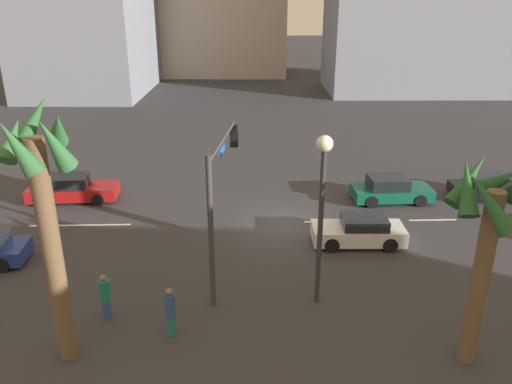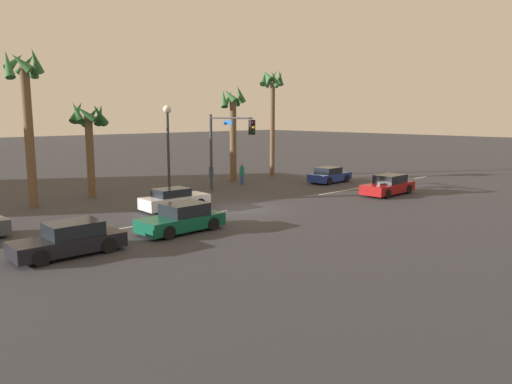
% 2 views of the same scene
% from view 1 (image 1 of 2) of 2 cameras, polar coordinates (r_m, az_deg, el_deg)
% --- Properties ---
extents(ground_plane, '(220.00, 220.00, 0.00)m').
position_cam_1_polar(ground_plane, '(24.67, 3.20, -3.43)').
color(ground_plane, '#333338').
extents(lane_stripe_1, '(1.99, 0.14, 0.01)m').
position_cam_1_polar(lane_stripe_1, '(28.01, 26.93, -2.72)').
color(lane_stripe_1, silver).
rests_on(lane_stripe_1, ground_plane).
extents(lane_stripe_2, '(2.35, 0.14, 0.01)m').
position_cam_1_polar(lane_stripe_2, '(26.34, 19.32, -3.00)').
color(lane_stripe_2, silver).
rests_on(lane_stripe_2, ground_plane).
extents(lane_stripe_3, '(2.39, 0.14, 0.01)m').
position_cam_1_polar(lane_stripe_3, '(24.95, 8.19, -3.32)').
color(lane_stripe_3, silver).
rests_on(lane_stripe_3, ground_plane).
extents(lane_stripe_4, '(2.28, 0.14, 0.01)m').
position_cam_1_polar(lane_stripe_4, '(25.40, -16.49, -3.57)').
color(lane_stripe_4, silver).
rests_on(lane_stripe_4, ground_plane).
extents(lane_stripe_5, '(2.54, 0.14, 0.01)m').
position_cam_1_polar(lane_stripe_5, '(26.12, -21.65, -3.54)').
color(lane_stripe_5, silver).
rests_on(lane_stripe_5, ground_plane).
extents(car_0, '(4.10, 1.87, 1.30)m').
position_cam_1_polar(car_0, '(22.84, 11.58, -4.35)').
color(car_0, silver).
rests_on(car_0, ground_plane).
extents(car_3, '(4.35, 1.89, 1.33)m').
position_cam_1_polar(car_3, '(30.15, 25.00, 0.52)').
color(car_3, black).
rests_on(car_3, ground_plane).
extents(car_4, '(4.21, 2.04, 1.36)m').
position_cam_1_polar(car_4, '(27.84, 14.93, 0.24)').
color(car_4, '#0F5138').
rests_on(car_4, ground_plane).
extents(car_5, '(4.69, 1.98, 1.39)m').
position_cam_1_polar(car_5, '(28.71, -20.08, 0.32)').
color(car_5, maroon).
rests_on(car_5, ground_plane).
extents(traffic_signal, '(1.07, 5.70, 5.61)m').
position_cam_1_polar(traffic_signal, '(18.68, -3.99, 0.96)').
color(traffic_signal, '#38383D').
rests_on(traffic_signal, ground_plane).
extents(streetlamp, '(0.56, 0.56, 6.22)m').
position_cam_1_polar(streetlamp, '(16.89, 7.49, 0.25)').
color(streetlamp, '#2D2D33').
rests_on(streetlamp, ground_plane).
extents(pedestrian_0, '(0.43, 0.43, 1.69)m').
position_cam_1_polar(pedestrian_0, '(18.19, -16.65, -11.17)').
color(pedestrian_0, '#2D478C').
rests_on(pedestrian_0, ground_plane).
extents(pedestrian_1, '(0.38, 0.38, 1.76)m').
position_cam_1_polar(pedestrian_1, '(16.89, -9.65, -13.10)').
color(pedestrian_1, '#1E7266').
rests_on(pedestrian_1, ground_plane).
extents(palm_tree_0, '(2.17, 2.22, 8.01)m').
position_cam_1_polar(palm_tree_0, '(14.80, -22.76, -0.71)').
color(palm_tree_0, brown).
rests_on(palm_tree_0, ground_plane).
extents(palm_tree_2, '(2.48, 2.76, 6.60)m').
position_cam_1_polar(palm_tree_2, '(15.18, 25.01, -2.82)').
color(palm_tree_2, brown).
rests_on(palm_tree_2, ground_plane).
extents(building_3, '(12.89, 17.87, 18.01)m').
position_cam_1_polar(building_3, '(60.09, -18.55, 19.32)').
color(building_3, gray).
rests_on(building_3, ground_plane).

